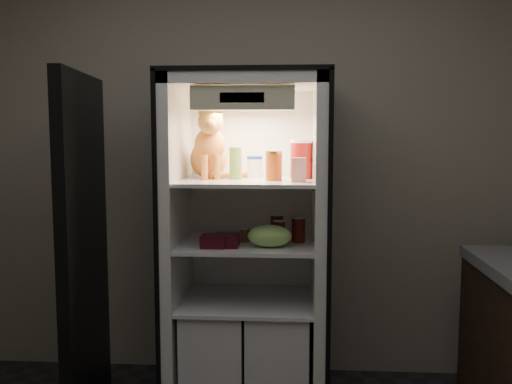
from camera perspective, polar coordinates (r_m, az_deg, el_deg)
room_shell at (r=1.82m, az=-4.40°, el=8.08°), size 3.60×3.60×3.60m
refrigerator at (r=3.29m, az=-0.78°, el=-7.31°), size 0.90×0.72×1.88m
fridge_door at (r=3.15m, az=-16.80°, el=-5.89°), size 0.17×0.87×1.85m
tabby_cat at (r=3.24m, az=-4.66°, el=4.19°), size 0.38×0.41×0.42m
parmesan_shaker at (r=3.15m, az=-2.06°, el=2.91°), size 0.07×0.07×0.18m
mayo_tub at (r=3.26m, az=-0.14°, el=2.54°), size 0.09×0.09×0.12m
salsa_jar at (r=3.08m, az=1.79°, el=2.65°), size 0.09×0.09×0.16m
pepper_jar at (r=3.20m, az=4.57°, el=3.29°), size 0.13×0.13×0.22m
cream_carton at (r=3.00m, az=4.31°, el=2.23°), size 0.07×0.07×0.13m
soda_can_a at (r=3.28m, az=2.08°, el=-3.46°), size 0.07×0.07×0.14m
soda_can_b at (r=3.18m, az=4.27°, el=-3.78°), size 0.08×0.08×0.14m
soda_can_c at (r=3.16m, az=2.33°, el=-3.98°), size 0.07×0.07×0.12m
condiment_jar at (r=3.19m, az=-1.07°, el=-4.27°), size 0.06×0.06×0.08m
grape_bag at (r=3.05m, az=1.37°, el=-4.42°), size 0.24×0.17×0.12m
berry_box_left at (r=3.05m, az=-4.28°, el=-4.92°), size 0.13×0.13×0.06m
berry_box_right at (r=3.06m, az=-2.96°, el=-4.88°), size 0.13×0.13×0.07m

